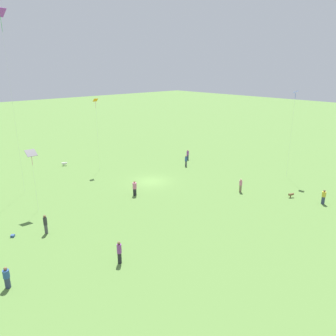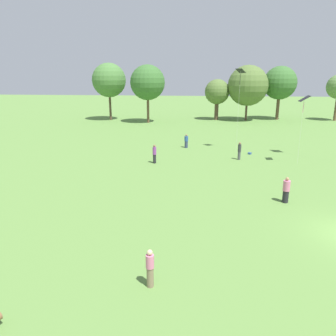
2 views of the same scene
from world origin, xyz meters
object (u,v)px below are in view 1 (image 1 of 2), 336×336
at_px(kite_3, 295,98).
at_px(dog_0, 291,194).
at_px(person_3, 135,188).
at_px(person_4, 45,224).
at_px(person_2, 188,155).
at_px(person_5, 7,278).
at_px(person_1, 186,161).
at_px(person_6, 119,252).
at_px(person_0, 324,197).
at_px(dog_1, 64,163).
at_px(picnic_bag_0, 13,236).
at_px(kite_2, 96,105).
at_px(kite_0, 31,154).
at_px(kite_4, 1,21).
at_px(person_7, 241,185).

distance_m(kite_3, dog_0, 13.11).
bearing_deg(dog_0, person_3, -104.88).
bearing_deg(person_4, person_2, 140.91).
xyz_separation_m(person_5, kite_3, (-0.93, -36.74, 10.00)).
xyz_separation_m(person_1, kite_3, (-12.94, -6.90, 9.93)).
height_order(person_5, kite_3, kite_3).
bearing_deg(person_6, person_0, 94.10).
distance_m(dog_1, picnic_bag_0, 22.25).
bearing_deg(dog_1, kite_2, 67.58).
distance_m(kite_0, dog_1, 17.66).
height_order(person_3, person_4, person_4).
xyz_separation_m(person_6, kite_2, (22.47, -11.75, 8.57)).
bearing_deg(dog_0, kite_2, -127.03).
xyz_separation_m(kite_4, picnic_bag_0, (-10.54, 4.85, -19.22)).
height_order(person_1, dog_1, person_1).
distance_m(person_5, person_6, 7.97).
bearing_deg(person_3, person_5, 174.39).
height_order(person_4, dog_1, person_4).
bearing_deg(picnic_bag_0, person_4, -119.45).
bearing_deg(dog_0, person_2, -158.21).
xyz_separation_m(kite_3, dog_1, (25.84, 20.64, -10.44)).
distance_m(person_1, kite_3, 17.72).
relative_size(kite_0, dog_1, 8.18).
relative_size(person_0, person_4, 0.91).
distance_m(person_1, person_6, 26.81).
xyz_separation_m(person_5, picnic_bag_0, (7.19, -2.63, -0.69)).
relative_size(person_4, person_7, 1.08).
xyz_separation_m(kite_0, dog_0, (-16.44, -23.45, -5.87)).
bearing_deg(picnic_bag_0, person_2, -76.48).
distance_m(person_4, picnic_bag_0, 3.03).
bearing_deg(dog_1, picnic_bag_0, -0.58).
distance_m(kite_4, picnic_bag_0, 22.45).
bearing_deg(person_1, person_3, 169.22).
height_order(kite_0, kite_2, kite_2).
distance_m(kite_2, kite_3, 27.09).
relative_size(person_5, person_6, 0.87).
xyz_separation_m(person_4, dog_1, (19.14, -10.94, -0.58)).
distance_m(person_0, person_2, 23.01).
bearing_deg(person_5, person_0, 159.21).
relative_size(person_4, dog_1, 2.27).
height_order(person_0, person_2, person_0).
bearing_deg(dog_0, kite_3, 151.93).
distance_m(person_1, picnic_bag_0, 27.64).
height_order(person_1, person_5, person_1).
distance_m(person_3, kite_2, 14.94).
bearing_deg(person_7, person_1, -124.44).
bearing_deg(person_5, person_6, 154.23).
xyz_separation_m(person_6, kite_4, (20.51, -0.01, 18.37)).
distance_m(person_1, person_2, 3.73).
xyz_separation_m(person_5, kite_0, (11.24, -6.58, 5.45)).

